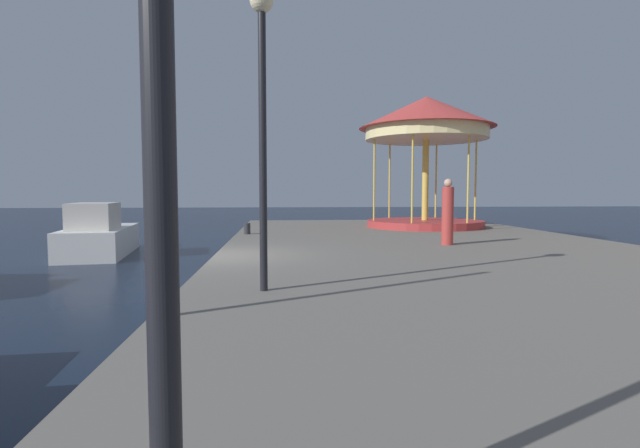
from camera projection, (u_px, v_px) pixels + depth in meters
ground_plane at (214, 288)px, 11.61m from camera, size 120.00×120.00×0.00m
quay_dock at (453, 268)px, 12.08m from camera, size 12.01×28.27×0.80m
motorboat_white at (99, 236)px, 17.48m from camera, size 2.67×5.25×1.95m
carousel at (426, 130)px, 20.54m from camera, size 5.83×5.83×5.66m
lamp_post_mid_promenade at (262, 89)px, 7.24m from camera, size 0.36×0.36×4.61m
bollard_south at (247, 229)px, 17.34m from camera, size 0.24×0.24×0.40m
person_near_carousel at (448, 214)px, 13.81m from camera, size 0.34×0.34×1.93m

